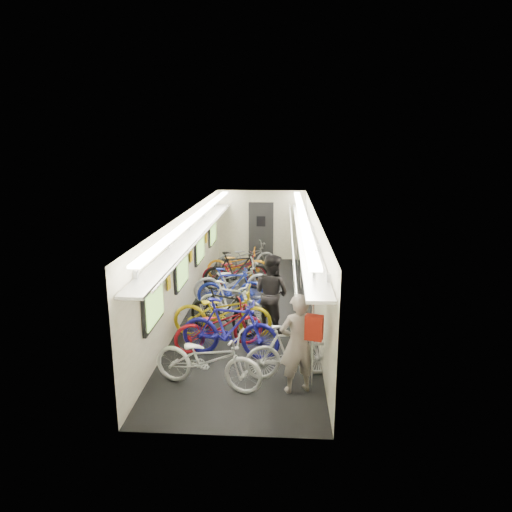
# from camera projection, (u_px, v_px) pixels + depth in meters

# --- Properties ---
(train_car_shell) EXTENTS (10.00, 10.00, 10.00)m
(train_car_shell) POSITION_uv_depth(u_px,v_px,m) (238.00, 237.00, 11.48)
(train_car_shell) COLOR black
(train_car_shell) RESTS_ON ground
(bicycle_0) EXTENTS (2.00, 1.12, 1.00)m
(bicycle_0) POSITION_uv_depth(u_px,v_px,m) (208.00, 359.00, 7.47)
(bicycle_0) COLOR silver
(bicycle_0) RESTS_ON ground
(bicycle_1) EXTENTS (1.98, 0.87, 1.15)m
(bicycle_1) POSITION_uv_depth(u_px,v_px,m) (230.00, 328.00, 8.53)
(bicycle_1) COLOR navy
(bicycle_1) RESTS_ON ground
(bicycle_2) EXTENTS (1.89, 1.30, 0.94)m
(bicycle_2) POSITION_uv_depth(u_px,v_px,m) (219.00, 326.00, 8.90)
(bicycle_2) COLOR maroon
(bicycle_2) RESTS_ON ground
(bicycle_3) EXTENTS (1.74, 1.12, 1.02)m
(bicycle_3) POSITION_uv_depth(u_px,v_px,m) (224.00, 311.00, 9.60)
(bicycle_3) COLOR black
(bicycle_3) RESTS_ON ground
(bicycle_4) EXTENTS (2.06, 0.74, 1.08)m
(bicycle_4) POSITION_uv_depth(u_px,v_px,m) (222.00, 312.00, 9.44)
(bicycle_4) COLOR #B99D11
(bicycle_4) RESTS_ON ground
(bicycle_5) EXTENTS (1.66, 0.99, 0.96)m
(bicycle_5) POSITION_uv_depth(u_px,v_px,m) (230.00, 303.00, 10.18)
(bicycle_5) COLOR white
(bicycle_5) RESTS_ON ground
(bicycle_6) EXTENTS (2.15, 1.30, 1.07)m
(bicycle_6) POSITION_uv_depth(u_px,v_px,m) (233.00, 281.00, 11.61)
(bicycle_6) COLOR #A1A1A5
(bicycle_6) RESTS_ON ground
(bicycle_7) EXTENTS (1.71, 0.66, 1.00)m
(bicycle_7) POSITION_uv_depth(u_px,v_px,m) (231.00, 287.00, 11.19)
(bicycle_7) COLOR #1B28A2
(bicycle_7) RESTS_ON ground
(bicycle_8) EXTENTS (1.91, 0.97, 0.96)m
(bicycle_8) POSITION_uv_depth(u_px,v_px,m) (235.00, 271.00, 12.77)
(bicycle_8) COLOR maroon
(bicycle_8) RESTS_ON ground
(bicycle_9) EXTENTS (1.91, 0.95, 1.10)m
(bicycle_9) POSITION_uv_depth(u_px,v_px,m) (237.00, 271.00, 12.47)
(bicycle_9) COLOR black
(bicycle_9) RESTS_ON ground
(bicycle_10) EXTENTS (1.83, 0.66, 0.96)m
(bicycle_10) POSITION_uv_depth(u_px,v_px,m) (238.00, 264.00, 13.43)
(bicycle_10) COLOR orange
(bicycle_10) RESTS_ON ground
(bicycle_11) EXTENTS (1.69, 0.84, 0.98)m
(bicycle_11) POSITION_uv_depth(u_px,v_px,m) (291.00, 351.00, 7.78)
(bicycle_11) COLOR #B8B8BA
(bicycle_11) RESTS_ON ground
(bicycle_12) EXTENTS (1.99, 1.23, 0.99)m
(bicycle_12) POSITION_uv_depth(u_px,v_px,m) (247.00, 258.00, 14.17)
(bicycle_12) COLOR slate
(bicycle_12) RESTS_ON ground
(passenger_near) EXTENTS (0.71, 0.58, 1.67)m
(passenger_near) POSITION_uv_depth(u_px,v_px,m) (298.00, 344.00, 7.27)
(passenger_near) COLOR gray
(passenger_near) RESTS_ON ground
(passenger_mid) EXTENTS (1.05, 1.01, 1.71)m
(passenger_mid) POSITION_uv_depth(u_px,v_px,m) (271.00, 293.00, 9.68)
(passenger_mid) COLOR black
(passenger_mid) RESTS_ON ground
(backpack) EXTENTS (0.29, 0.21, 0.38)m
(backpack) POSITION_uv_depth(u_px,v_px,m) (314.00, 328.00, 6.76)
(backpack) COLOR #A71D10
(backpack) RESTS_ON passenger_near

